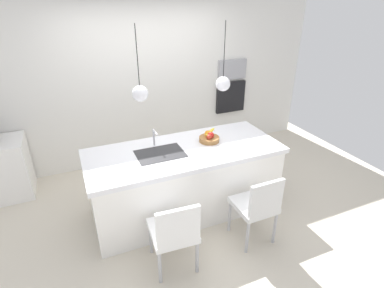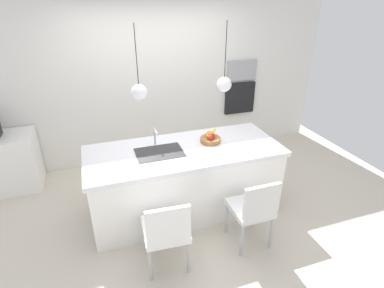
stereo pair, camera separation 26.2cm
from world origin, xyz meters
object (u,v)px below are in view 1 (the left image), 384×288
at_px(fruit_bowl, 209,138).
at_px(oven, 230,97).
at_px(chair_near, 174,231).
at_px(chair_middle, 257,205).
at_px(microwave, 232,69).

relative_size(fruit_bowl, oven, 0.46).
relative_size(chair_near, chair_middle, 0.98).
relative_size(microwave, oven, 0.96).
height_order(oven, chair_middle, oven).
height_order(fruit_bowl, oven, oven).
relative_size(fruit_bowl, chair_near, 0.30).
relative_size(oven, chair_middle, 0.64).
bearing_deg(fruit_bowl, chair_middle, -81.97).
bearing_deg(chair_middle, microwave, 67.03).
distance_m(fruit_bowl, chair_near, 1.34).
bearing_deg(chair_middle, oven, 67.03).
bearing_deg(fruit_bowl, oven, 52.10).
xyz_separation_m(fruit_bowl, microwave, (1.17, 1.50, 0.47)).
distance_m(microwave, chair_middle, 2.80).
height_order(microwave, oven, microwave).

